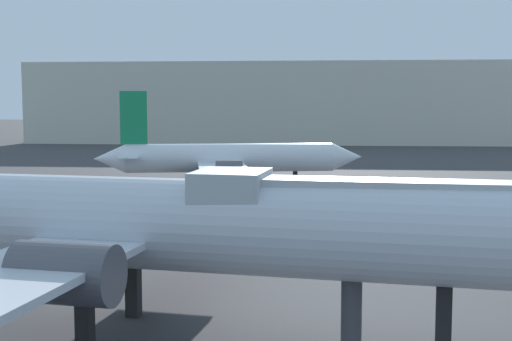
% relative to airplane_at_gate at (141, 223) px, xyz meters
% --- Properties ---
extents(airplane_at_gate, '(38.65, 26.16, 10.63)m').
position_rel_airplane_at_gate_xyz_m(airplane_at_gate, '(0.00, 0.00, 0.00)').
color(airplane_at_gate, silver).
rests_on(airplane_at_gate, ground_plane).
extents(airplane_far_left, '(25.73, 25.15, 9.33)m').
position_rel_airplane_at_gate_xyz_m(airplane_far_left, '(-2.68, 42.29, -1.09)').
color(airplane_far_left, silver).
rests_on(airplane_far_left, ground_plane).
extents(terminal_building, '(99.76, 21.18, 15.98)m').
position_rel_airplane_at_gate_xyz_m(terminal_building, '(-2.47, 119.99, 3.92)').
color(terminal_building, beige).
rests_on(terminal_building, ground_plane).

